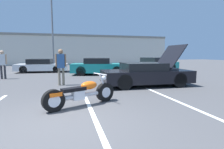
% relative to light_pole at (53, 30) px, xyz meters
% --- Properties ---
extents(ground_plane, '(80.00, 80.00, 0.00)m').
position_rel_light_pole_xyz_m(ground_plane, '(1.12, -16.73, -4.24)').
color(ground_plane, '#474749').
extents(parking_stripe_middle, '(0.12, 4.69, 0.01)m').
position_rel_light_pole_xyz_m(parking_stripe_middle, '(1.98, -15.66, -4.24)').
color(parking_stripe_middle, white).
rests_on(parking_stripe_middle, ground).
extents(parking_stripe_back, '(0.12, 4.69, 0.01)m').
position_rel_light_pole_xyz_m(parking_stripe_back, '(4.88, -15.66, -4.24)').
color(parking_stripe_back, white).
rests_on(parking_stripe_back, ground).
extents(far_building, '(32.00, 4.20, 4.40)m').
position_rel_light_pole_xyz_m(far_building, '(1.12, 7.50, -1.90)').
color(far_building, beige).
rests_on(far_building, ground).
extents(light_pole, '(1.21, 0.28, 7.71)m').
position_rel_light_pole_xyz_m(light_pole, '(0.00, 0.00, 0.00)').
color(light_pole, slate).
rests_on(light_pole, ground).
extents(motorcycle, '(2.20, 1.16, 0.94)m').
position_rel_light_pole_xyz_m(motorcycle, '(1.77, -15.40, -3.86)').
color(motorcycle, black).
rests_on(motorcycle, ground).
extents(show_car_hood_open, '(4.38, 1.93, 2.02)m').
position_rel_light_pole_xyz_m(show_car_hood_open, '(5.16, -12.72, -3.66)').
color(show_car_hood_open, black).
rests_on(show_car_hood_open, ground).
extents(parked_car_mid_right_row, '(4.43, 2.63, 1.26)m').
position_rel_light_pole_xyz_m(parked_car_mid_right_row, '(3.72, -7.51, -3.63)').
color(parked_car_mid_right_row, teal).
rests_on(parked_car_mid_right_row, ground).
extents(parked_car_mid_left_row, '(4.34, 2.26, 1.15)m').
position_rel_light_pole_xyz_m(parked_car_mid_left_row, '(-0.75, -4.38, -3.69)').
color(parked_car_mid_left_row, white).
rests_on(parked_car_mid_left_row, ground).
extents(parked_car_right_row, '(5.10, 3.65, 1.25)m').
position_rel_light_pole_xyz_m(parked_car_right_row, '(9.32, -5.99, -3.64)').
color(parked_car_right_row, teal).
rests_on(parked_car_right_row, ground).
extents(spectator_by_show_car, '(0.52, 0.24, 1.80)m').
position_rel_light_pole_xyz_m(spectator_by_show_car, '(1.07, -11.58, -3.16)').
color(spectator_by_show_car, gray).
rests_on(spectator_by_show_car, ground).
extents(spectator_midground, '(0.52, 0.23, 1.78)m').
position_rel_light_pole_xyz_m(spectator_midground, '(-2.54, -8.33, -3.17)').
color(spectator_midground, '#333338').
rests_on(spectator_midground, ground).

